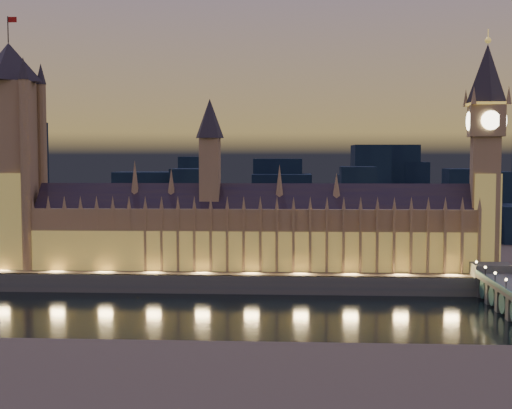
{
  "coord_description": "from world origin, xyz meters",
  "views": [
    {
      "loc": [
        22.85,
        -263.98,
        60.34
      ],
      "look_at": [
        5.0,
        55.0,
        38.0
      ],
      "focal_mm": 50.0,
      "sensor_mm": 36.0,
      "label": 1
    }
  ],
  "objects": [
    {
      "name": "ground_plane",
      "position": [
        0.0,
        0.0,
        0.0
      ],
      "size": [
        2000.0,
        2000.0,
        0.0
      ],
      "primitive_type": "plane",
      "color": "black",
      "rests_on": "ground"
    },
    {
      "name": "elizabeth_tower",
      "position": [
        108.0,
        61.92,
        68.25
      ],
      "size": [
        18.0,
        18.0,
        108.09
      ],
      "color": "#968154",
      "rests_on": "north_bank"
    },
    {
      "name": "embankment_wall",
      "position": [
        0.0,
        41.0,
        4.0
      ],
      "size": [
        2000.0,
        2.5,
        8.0
      ],
      "primitive_type": "cube",
      "color": "#455451",
      "rests_on": "ground"
    },
    {
      "name": "north_bank",
      "position": [
        0.0,
        520.0,
        4.0
      ],
      "size": [
        2000.0,
        960.0,
        8.0
      ],
      "primitive_type": "cube",
      "color": "brown",
      "rests_on": "ground"
    },
    {
      "name": "victoria_tower",
      "position": [
        -110.0,
        61.92,
        65.43
      ],
      "size": [
        31.68,
        31.68,
        115.97
      ],
      "color": "#968154",
      "rests_on": "north_bank"
    },
    {
      "name": "palace_of_westminster",
      "position": [
        2.48,
        61.74,
        26.37
      ],
      "size": [
        202.0,
        22.87,
        78.0
      ],
      "color": "#968154",
      "rests_on": "north_bank"
    },
    {
      "name": "city_backdrop",
      "position": [
        31.28,
        245.11,
        30.91
      ],
      "size": [
        482.53,
        215.63,
        78.58
      ],
      "color": "black",
      "rests_on": "north_bank"
    }
  ]
}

